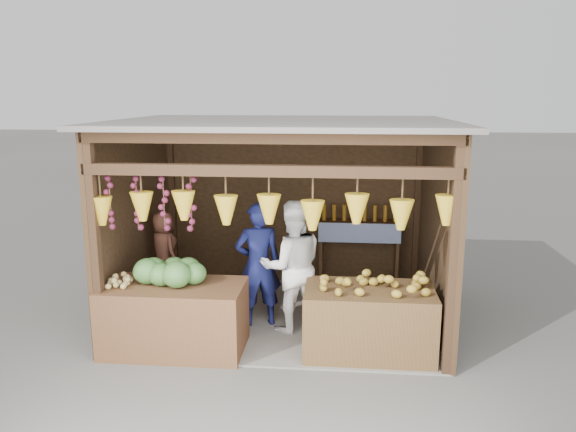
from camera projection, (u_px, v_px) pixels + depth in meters
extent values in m
plane|color=#514F49|center=(283.00, 316.00, 7.69)|extent=(80.00, 80.00, 0.00)
cube|color=slate|center=(283.00, 316.00, 7.69)|extent=(4.00, 3.00, 0.02)
cube|color=black|center=(293.00, 203.00, 8.87)|extent=(4.00, 0.06, 2.60)
cube|color=black|center=(136.00, 221.00, 7.60)|extent=(0.06, 3.00, 2.60)
cube|color=black|center=(437.00, 227.00, 7.23)|extent=(0.06, 3.00, 2.60)
cube|color=#605B54|center=(283.00, 122.00, 7.13)|extent=(4.30, 3.30, 0.06)
cube|color=black|center=(95.00, 250.00, 6.19)|extent=(0.11, 0.11, 2.60)
cube|color=black|center=(454.00, 259.00, 5.83)|extent=(0.11, 0.11, 2.60)
cube|color=black|center=(172.00, 201.00, 9.00)|extent=(0.11, 0.11, 2.60)
cube|color=black|center=(418.00, 206.00, 8.63)|extent=(0.11, 0.11, 2.60)
cube|color=black|center=(268.00, 171.00, 5.82)|extent=(4.00, 0.12, 0.12)
cube|color=black|center=(268.00, 138.00, 5.75)|extent=(4.00, 0.12, 0.12)
cube|color=#382314|center=(359.00, 222.00, 8.63)|extent=(1.25, 0.30, 0.05)
cube|color=#382314|center=(321.00, 254.00, 8.80)|extent=(0.05, 0.28, 1.05)
cube|color=#382314|center=(396.00, 256.00, 8.69)|extent=(0.05, 0.28, 1.05)
cube|color=blue|center=(359.00, 233.00, 8.51)|extent=(1.25, 0.02, 0.30)
cube|color=#53301B|center=(174.00, 318.00, 6.60)|extent=(1.64, 0.85, 0.81)
cube|color=#452C17|center=(369.00, 322.00, 6.51)|extent=(1.48, 0.85, 0.80)
cube|color=black|center=(166.00, 298.00, 7.91)|extent=(0.35, 0.35, 0.33)
imported|color=#131749|center=(258.00, 265.00, 7.23)|extent=(0.70, 0.57, 1.65)
imported|color=white|center=(292.00, 267.00, 7.07)|extent=(0.97, 0.84, 1.70)
imported|color=#542E21|center=(164.00, 250.00, 7.76)|extent=(0.63, 0.61, 1.09)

